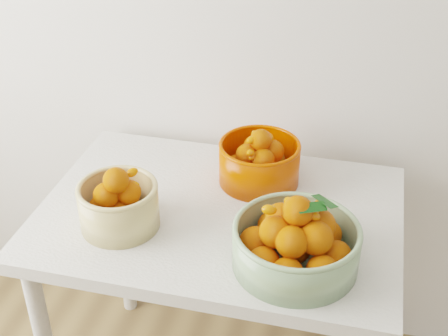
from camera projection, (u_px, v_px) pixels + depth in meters
The scene contains 4 objects.
table at pixel (219, 237), 1.79m from camera, with size 1.00×0.70×0.75m.
bowl_cream at pixel (119, 204), 1.64m from camera, with size 0.26×0.26×0.18m.
bowl_green at pixel (296, 242), 1.51m from camera, with size 0.37×0.37×0.20m.
bowl_orange at pixel (259, 161), 1.83m from camera, with size 0.30×0.30×0.17m.
Camera 1 is at (0.00, 0.24, 1.78)m, focal length 50.00 mm.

